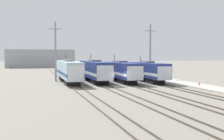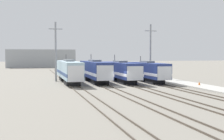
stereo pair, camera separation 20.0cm
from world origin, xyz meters
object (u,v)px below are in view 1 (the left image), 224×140
at_px(locomotive_center_right, 121,71).
at_px(catenary_tower_right, 150,51).
at_px(locomotive_center_left, 95,71).
at_px(traffic_cone, 199,83).
at_px(locomotive_far_left, 69,71).
at_px(catenary_tower_left, 55,51).
at_px(locomotive_far_right, 148,71).

distance_m(locomotive_center_right, catenary_tower_right, 9.72).
xyz_separation_m(locomotive_center_left, traffic_cone, (14.86, -12.32, -1.65)).
xyz_separation_m(locomotive_far_left, catenary_tower_left, (-2.14, 3.76, 3.79)).
bearing_deg(traffic_cone, locomotive_center_right, 129.25).
distance_m(locomotive_center_left, traffic_cone, 19.37).
height_order(catenary_tower_left, traffic_cone, catenary_tower_left).
distance_m(locomotive_far_left, traffic_cone, 23.57).
distance_m(catenary_tower_left, catenary_tower_right, 19.86).
bearing_deg(catenary_tower_left, locomotive_center_left, -29.91).
distance_m(locomotive_center_left, catenary_tower_right, 13.93).
bearing_deg(locomotive_far_left, catenary_tower_right, 11.99).
relative_size(locomotive_far_right, traffic_cone, 31.24).
height_order(locomotive_far_right, catenary_tower_right, catenary_tower_right).
distance_m(locomotive_far_left, catenary_tower_left, 5.76).
bearing_deg(catenary_tower_right, catenary_tower_left, 180.00).
relative_size(locomotive_far_left, traffic_cone, 37.50).
distance_m(locomotive_center_left, locomotive_far_right, 10.09).
distance_m(locomotive_far_right, traffic_cone, 11.67).
distance_m(locomotive_center_left, locomotive_center_right, 4.97).
relative_size(locomotive_center_left, traffic_cone, 32.74).
distance_m(locomotive_center_left, catenary_tower_left, 9.04).
height_order(locomotive_far_right, catenary_tower_left, catenary_tower_left).
xyz_separation_m(locomotive_far_left, traffic_cone, (19.82, -12.64, -1.67)).
height_order(locomotive_far_left, locomotive_far_right, locomotive_far_left).
xyz_separation_m(locomotive_far_right, traffic_cone, (4.94, -10.46, -1.53)).
bearing_deg(traffic_cone, catenary_tower_left, 143.25).
bearing_deg(locomotive_far_right, catenary_tower_left, 160.78).
bearing_deg(catenary_tower_left, locomotive_center_right, -19.57).
relative_size(catenary_tower_left, catenary_tower_right, 1.00).
height_order(catenary_tower_right, traffic_cone, catenary_tower_right).
bearing_deg(catenary_tower_right, locomotive_far_left, -168.01).
bearing_deg(locomotive_center_right, catenary_tower_right, 28.80).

